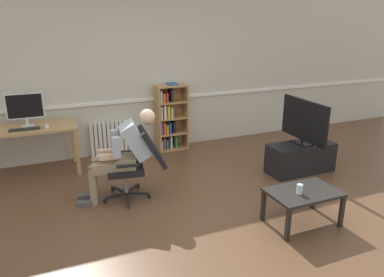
{
  "coord_description": "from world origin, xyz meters",
  "views": [
    {
      "loc": [
        -1.76,
        -3.64,
        2.29
      ],
      "look_at": [
        0.15,
        0.85,
        0.7
      ],
      "focal_mm": 34.61,
      "sensor_mm": 36.0,
      "label": 1
    }
  ],
  "objects_px": {
    "computer_mouse": "(47,126)",
    "person_seated": "(123,152)",
    "office_chair": "(137,160)",
    "computer_desk": "(28,133)",
    "radiator": "(111,138)",
    "bookshelf": "(170,118)",
    "coffee_table": "(303,195)",
    "tv_stand": "(300,158)",
    "tv_screen": "(304,121)",
    "imac_monitor": "(25,107)",
    "keyboard": "(25,129)",
    "drinking_glass": "(300,189)"
  },
  "relations": [
    {
      "from": "office_chair",
      "to": "bookshelf",
      "type": "bearing_deg",
      "value": 156.81
    },
    {
      "from": "imac_monitor",
      "to": "drinking_glass",
      "type": "xyz_separation_m",
      "value": [
        2.76,
        -2.89,
        -0.57
      ]
    },
    {
      "from": "radiator",
      "to": "tv_stand",
      "type": "relative_size",
      "value": 0.68
    },
    {
      "from": "bookshelf",
      "to": "office_chair",
      "type": "height_order",
      "value": "bookshelf"
    },
    {
      "from": "coffee_table",
      "to": "computer_mouse",
      "type": "bearing_deg",
      "value": 134.26
    },
    {
      "from": "office_chair",
      "to": "person_seated",
      "type": "relative_size",
      "value": 0.79
    },
    {
      "from": "imac_monitor",
      "to": "drinking_glass",
      "type": "relative_size",
      "value": 4.7
    },
    {
      "from": "keyboard",
      "to": "radiator",
      "type": "distance_m",
      "value": 1.49
    },
    {
      "from": "keyboard",
      "to": "radiator",
      "type": "xyz_separation_m",
      "value": [
        1.32,
        0.53,
        -0.46
      ]
    },
    {
      "from": "radiator",
      "to": "tv_screen",
      "type": "bearing_deg",
      "value": -36.74
    },
    {
      "from": "office_chair",
      "to": "coffee_table",
      "type": "height_order",
      "value": "office_chair"
    },
    {
      "from": "imac_monitor",
      "to": "keyboard",
      "type": "height_order",
      "value": "imac_monitor"
    },
    {
      "from": "computer_desk",
      "to": "bookshelf",
      "type": "height_order",
      "value": "bookshelf"
    },
    {
      "from": "computer_mouse",
      "to": "person_seated",
      "type": "bearing_deg",
      "value": -54.8
    },
    {
      "from": "computer_mouse",
      "to": "person_seated",
      "type": "height_order",
      "value": "person_seated"
    },
    {
      "from": "coffee_table",
      "to": "office_chair",
      "type": "bearing_deg",
      "value": 137.65
    },
    {
      "from": "keyboard",
      "to": "tv_stand",
      "type": "relative_size",
      "value": 0.4
    },
    {
      "from": "keyboard",
      "to": "person_seated",
      "type": "relative_size",
      "value": 0.35
    },
    {
      "from": "office_chair",
      "to": "computer_desk",
      "type": "bearing_deg",
      "value": -126.99
    },
    {
      "from": "tv_stand",
      "to": "tv_screen",
      "type": "bearing_deg",
      "value": -1.28
    },
    {
      "from": "coffee_table",
      "to": "drinking_glass",
      "type": "height_order",
      "value": "drinking_glass"
    },
    {
      "from": "imac_monitor",
      "to": "office_chair",
      "type": "distance_m",
      "value": 2.0
    },
    {
      "from": "computer_mouse",
      "to": "person_seated",
      "type": "xyz_separation_m",
      "value": [
        0.85,
        -1.21,
        -0.13
      ]
    },
    {
      "from": "computer_desk",
      "to": "bookshelf",
      "type": "relative_size",
      "value": 1.15
    },
    {
      "from": "bookshelf",
      "to": "person_seated",
      "type": "relative_size",
      "value": 1.01
    },
    {
      "from": "bookshelf",
      "to": "coffee_table",
      "type": "xyz_separation_m",
      "value": [
        0.52,
        -3.06,
        -0.22
      ]
    },
    {
      "from": "radiator",
      "to": "office_chair",
      "type": "relative_size",
      "value": 0.74
    },
    {
      "from": "bookshelf",
      "to": "coffee_table",
      "type": "relative_size",
      "value": 1.49
    },
    {
      "from": "imac_monitor",
      "to": "person_seated",
      "type": "relative_size",
      "value": 0.44
    },
    {
      "from": "imac_monitor",
      "to": "coffee_table",
      "type": "height_order",
      "value": "imac_monitor"
    },
    {
      "from": "radiator",
      "to": "person_seated",
      "type": "height_order",
      "value": "person_seated"
    },
    {
      "from": "computer_desk",
      "to": "keyboard",
      "type": "distance_m",
      "value": 0.18
    },
    {
      "from": "person_seated",
      "to": "tv_screen",
      "type": "height_order",
      "value": "person_seated"
    },
    {
      "from": "coffee_table",
      "to": "person_seated",
      "type": "bearing_deg",
      "value": 140.17
    },
    {
      "from": "computer_desk",
      "to": "radiator",
      "type": "bearing_deg",
      "value": 16.85
    },
    {
      "from": "imac_monitor",
      "to": "tv_stand",
      "type": "distance_m",
      "value": 4.23
    },
    {
      "from": "computer_mouse",
      "to": "bookshelf",
      "type": "distance_m",
      "value": 2.12
    },
    {
      "from": "imac_monitor",
      "to": "bookshelf",
      "type": "xyz_separation_m",
      "value": [
        2.33,
        0.21,
        -0.46
      ]
    },
    {
      "from": "radiator",
      "to": "drinking_glass",
      "type": "xyz_separation_m",
      "value": [
        1.48,
        -3.2,
        0.17
      ]
    },
    {
      "from": "person_seated",
      "to": "drinking_glass",
      "type": "xyz_separation_m",
      "value": [
        1.65,
        -1.48,
        -0.17
      ]
    },
    {
      "from": "keyboard",
      "to": "drinking_glass",
      "type": "bearing_deg",
      "value": -43.62
    },
    {
      "from": "person_seated",
      "to": "coffee_table",
      "type": "distance_m",
      "value": 2.28
    },
    {
      "from": "radiator",
      "to": "person_seated",
      "type": "relative_size",
      "value": 0.59
    },
    {
      "from": "tv_stand",
      "to": "tv_screen",
      "type": "distance_m",
      "value": 0.59
    },
    {
      "from": "radiator",
      "to": "tv_screen",
      "type": "relative_size",
      "value": 0.7
    },
    {
      "from": "radiator",
      "to": "computer_desk",
      "type": "bearing_deg",
      "value": -163.15
    },
    {
      "from": "tv_stand",
      "to": "drinking_glass",
      "type": "relative_size",
      "value": 9.31
    },
    {
      "from": "computer_desk",
      "to": "radiator",
      "type": "relative_size",
      "value": 1.96
    },
    {
      "from": "computer_mouse",
      "to": "tv_screen",
      "type": "xyz_separation_m",
      "value": [
        3.57,
        -1.4,
        0.05
      ]
    },
    {
      "from": "computer_mouse",
      "to": "bookshelf",
      "type": "height_order",
      "value": "bookshelf"
    }
  ]
}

